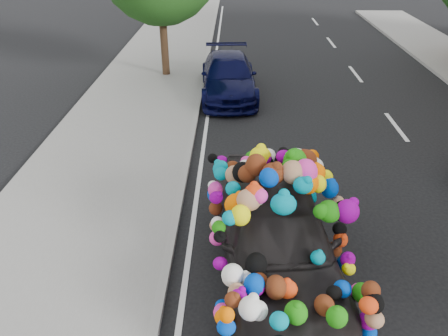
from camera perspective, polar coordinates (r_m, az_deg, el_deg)
name	(u,v)px	position (r m, az deg, el deg)	size (l,w,h in m)	color
ground	(294,231)	(8.77, 9.08, -8.09)	(100.00, 100.00, 0.00)	black
sidewalk	(76,225)	(9.18, -18.75, -7.12)	(4.00, 60.00, 0.12)	gray
kerb	(174,227)	(8.72, -6.50, -7.60)	(0.15, 60.00, 0.13)	gray
plush_art_car	(277,216)	(7.16, 6.91, -6.28)	(2.62, 4.98, 2.22)	black
navy_sedan	(228,76)	(15.21, 0.58, 11.91)	(1.82, 4.49, 1.30)	black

